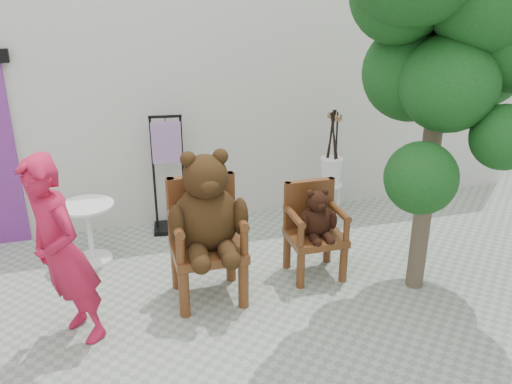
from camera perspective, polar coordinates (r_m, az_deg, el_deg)
The scene contains 9 objects.
ground_plane at distance 5.25m, azimuth 2.21°, elevation -13.97°, with size 60.00×60.00×0.00m, color gray.
back_wall at distance 7.43m, azimuth -5.12°, elevation 9.61°, with size 9.00×1.00×3.00m, color beige.
chair_big at distance 5.28m, azimuth -5.22°, elevation -2.76°, with size 0.77×0.82×1.57m.
chair_small at distance 5.84m, azimuth 6.21°, elevation -3.18°, with size 0.58×0.54×1.02m.
person at distance 4.89m, azimuth -19.77°, elevation -6.06°, with size 0.65×0.43×1.78m, color #B51638.
cafe_table at distance 6.40m, azimuth -17.17°, elevation -3.42°, with size 0.60×0.60×0.70m.
display_stand at distance 6.88m, azimuth -9.10°, elevation 0.43°, with size 0.49×0.40×1.51m.
stool_bucket at distance 7.30m, azimuth 7.91°, elevation 2.26°, with size 0.32×0.32×1.45m.
tree at distance 5.14m, azimuth 20.33°, elevation 15.90°, with size 2.20×1.78×3.86m.
Camera 1 is at (-1.35, -4.03, 3.08)m, focal length 38.00 mm.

